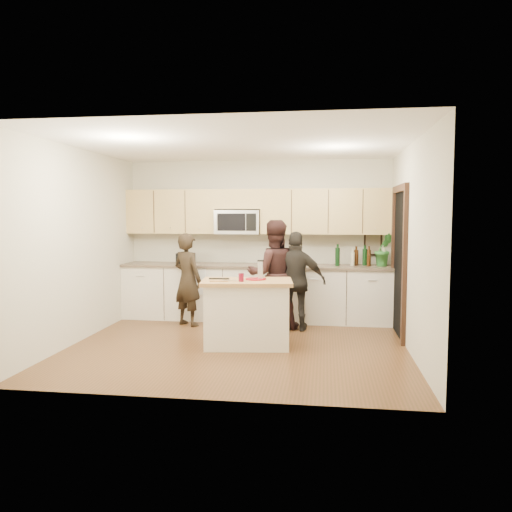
# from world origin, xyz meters

# --- Properties ---
(floor) EXTENTS (4.50, 4.50, 0.00)m
(floor) POSITION_xyz_m (0.00, 0.00, 0.00)
(floor) COLOR brown
(floor) RESTS_ON ground
(room_shell) EXTENTS (4.52, 4.02, 2.71)m
(room_shell) POSITION_xyz_m (0.00, 0.00, 1.73)
(room_shell) COLOR #BBB69F
(room_shell) RESTS_ON ground
(back_cabinetry) EXTENTS (4.50, 0.66, 0.94)m
(back_cabinetry) POSITION_xyz_m (0.00, 1.69, 0.47)
(back_cabinetry) COLOR silver
(back_cabinetry) RESTS_ON ground
(upper_cabinetry) EXTENTS (4.50, 0.33, 0.75)m
(upper_cabinetry) POSITION_xyz_m (0.03, 1.83, 1.84)
(upper_cabinetry) COLOR tan
(upper_cabinetry) RESTS_ON ground
(microwave) EXTENTS (0.76, 0.41, 0.40)m
(microwave) POSITION_xyz_m (-0.31, 1.80, 1.65)
(microwave) COLOR silver
(microwave) RESTS_ON ground
(doorway) EXTENTS (0.06, 1.25, 2.20)m
(doorway) POSITION_xyz_m (2.23, 0.90, 1.16)
(doorway) COLOR black
(doorway) RESTS_ON ground
(framed_picture) EXTENTS (0.30, 0.03, 0.38)m
(framed_picture) POSITION_xyz_m (1.95, 1.98, 1.28)
(framed_picture) COLOR black
(framed_picture) RESTS_ON ground
(dish_towel) EXTENTS (0.34, 0.60, 0.48)m
(dish_towel) POSITION_xyz_m (-0.95, 1.50, 0.80)
(dish_towel) COLOR white
(dish_towel) RESTS_ON ground
(island) EXTENTS (1.28, 0.84, 0.90)m
(island) POSITION_xyz_m (0.12, -0.00, 0.45)
(island) COLOR silver
(island) RESTS_ON ground
(red_plate) EXTENTS (0.28, 0.28, 0.02)m
(red_plate) POSITION_xyz_m (0.23, 0.07, 0.91)
(red_plate) COLOR maroon
(red_plate) RESTS_ON island
(box_grater) EXTENTS (0.08, 0.06, 0.25)m
(box_grater) POSITION_xyz_m (0.29, 0.09, 1.04)
(box_grater) COLOR silver
(box_grater) RESTS_ON red_plate
(drink_glass) EXTENTS (0.07, 0.07, 0.11)m
(drink_glass) POSITION_xyz_m (0.07, -0.15, 0.95)
(drink_glass) COLOR maroon
(drink_glass) RESTS_ON island
(cutting_board) EXTENTS (0.27, 0.22, 0.02)m
(cutting_board) POSITION_xyz_m (-0.22, -0.13, 0.91)
(cutting_board) COLOR #AB7F47
(cutting_board) RESTS_ON island
(tongs) EXTENTS (0.27, 0.06, 0.02)m
(tongs) POSITION_xyz_m (-0.24, -0.10, 0.93)
(tongs) COLOR black
(tongs) RESTS_ON cutting_board
(knife) EXTENTS (0.20, 0.05, 0.01)m
(knife) POSITION_xyz_m (-0.08, -0.19, 0.92)
(knife) COLOR silver
(knife) RESTS_ON cutting_board
(toaster) EXTENTS (0.29, 0.19, 0.19)m
(toaster) POSITION_xyz_m (-1.20, 1.67, 1.03)
(toaster) COLOR black
(toaster) RESTS_ON back_cabinetry
(bottle_cluster) EXTENTS (0.82, 0.23, 0.37)m
(bottle_cluster) POSITION_xyz_m (1.74, 1.74, 1.11)
(bottle_cluster) COLOR black
(bottle_cluster) RESTS_ON back_cabinetry
(orchid) EXTENTS (0.36, 0.33, 0.55)m
(orchid) POSITION_xyz_m (2.10, 1.72, 1.21)
(orchid) COLOR #2F7730
(orchid) RESTS_ON back_cabinetry
(woman_left) EXTENTS (0.65, 0.58, 1.48)m
(woman_left) POSITION_xyz_m (-1.02, 1.13, 0.74)
(woman_left) COLOR black
(woman_left) RESTS_ON ground
(woman_center) EXTENTS (0.96, 0.83, 1.69)m
(woman_center) POSITION_xyz_m (0.37, 1.10, 0.85)
(woman_center) COLOR black
(woman_center) RESTS_ON ground
(woman_right) EXTENTS (0.92, 0.45, 1.52)m
(woman_right) POSITION_xyz_m (0.73, 1.02, 0.76)
(woman_right) COLOR black
(woman_right) RESTS_ON ground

